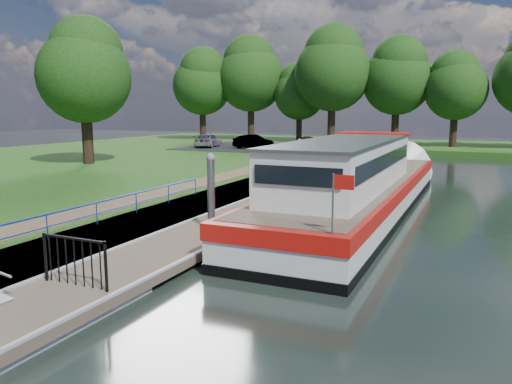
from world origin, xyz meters
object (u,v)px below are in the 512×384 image
at_px(car_c, 208,141).
at_px(car_b, 253,142).
at_px(barge, 362,186).
at_px(pontoon, 264,210).
at_px(car_a, 307,142).

bearing_deg(car_c, car_b, 163.41).
bearing_deg(barge, car_b, 125.87).
relative_size(pontoon, barge, 1.42).
xyz_separation_m(pontoon, car_b, (-10.79, 22.39, 1.29)).
relative_size(car_b, car_c, 0.92).
bearing_deg(car_a, pontoon, -89.81).
distance_m(car_a, car_b, 4.90).
height_order(barge, car_a, barge).
height_order(pontoon, car_b, car_b).
height_order(car_a, car_c, car_c).
xyz_separation_m(barge, car_b, (-14.38, 19.89, 0.39)).
bearing_deg(barge, pontoon, -145.23).
height_order(pontoon, car_c, car_c).
xyz_separation_m(car_a, car_c, (-9.44, -1.55, 0.01)).
xyz_separation_m(barge, car_c, (-19.34, 20.33, 0.36)).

